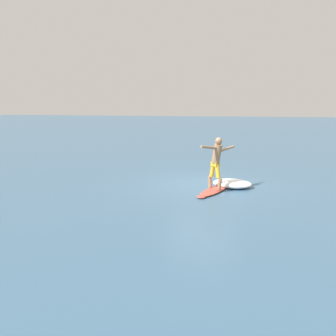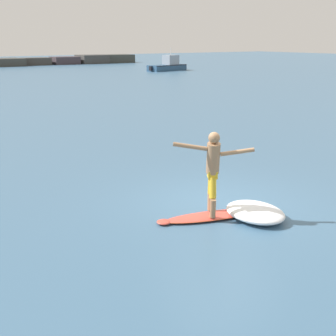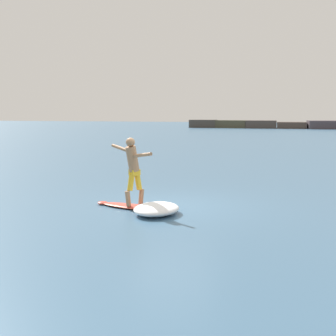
{
  "view_description": "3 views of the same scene",
  "coord_description": "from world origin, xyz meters",
  "views": [
    {
      "loc": [
        -12.24,
        -2.31,
        2.96
      ],
      "look_at": [
        -0.64,
        1.18,
        0.72
      ],
      "focal_mm": 35.0,
      "sensor_mm": 36.0,
      "label": 1
    },
    {
      "loc": [
        -6.94,
        -8.04,
        3.79
      ],
      "look_at": [
        -0.76,
        1.17,
        0.72
      ],
      "focal_mm": 50.0,
      "sensor_mm": 36.0,
      "label": 2
    },
    {
      "loc": [
        3.4,
        -12.45,
        2.64
      ],
      "look_at": [
        -0.26,
        0.8,
        0.97
      ],
      "focal_mm": 50.0,
      "sensor_mm": 36.0,
      "label": 3
    }
  ],
  "objects": [
    {
      "name": "fishing_boat_near_jetty",
      "position": [
        25.91,
        40.74,
        0.61
      ],
      "size": [
        6.41,
        2.87,
        2.75
      ],
      "color": "#2B4E70",
      "rests_on": "ground"
    },
    {
      "name": "surfboard",
      "position": [
        -0.85,
        -0.61,
        0.05
      ],
      "size": [
        2.37,
        1.1,
        0.23
      ],
      "color": "#DC4E3F",
      "rests_on": "ground"
    },
    {
      "name": "surfer",
      "position": [
        -0.84,
        -0.66,
        1.19
      ],
      "size": [
        1.49,
        1.0,
        1.85
      ],
      "color": "#9B7350",
      "rests_on": "surfboard"
    },
    {
      "name": "wave_foam_at_tail",
      "position": [
        -0.03,
        -1.16,
        0.14
      ],
      "size": [
        1.22,
        1.52,
        0.29
      ],
      "color": "white",
      "rests_on": "ground"
    },
    {
      "name": "ground_plane",
      "position": [
        0.0,
        0.0,
        0.0
      ],
      "size": [
        200.0,
        200.0,
        0.0
      ],
      "primitive_type": "plane",
      "color": "#3E6483"
    }
  ]
}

